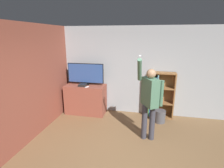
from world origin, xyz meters
TOP-DOWN VIEW (x-y plane):
  - wall_back at (0.00, 2.75)m, footprint 6.57×0.06m
  - wall_side_brick at (-2.31, 1.36)m, footprint 0.06×4.32m
  - tv_ledge at (-1.54, 2.38)m, footprint 1.24×0.59m
  - television at (-1.54, 2.45)m, footprint 1.14×0.22m
  - game_console at (-1.58, 2.27)m, footprint 0.22×0.24m
  - remote_loose at (-1.42, 2.17)m, footprint 0.10×0.14m
  - bookshelf at (0.68, 2.56)m, footprint 0.77×0.28m
  - person at (0.42, 1.26)m, footprint 0.59×0.57m
  - waste_bin at (0.75, 2.20)m, footprint 0.31×0.31m

SIDE VIEW (x-z plane):
  - waste_bin at x=0.75m, z-range 0.00..0.36m
  - tv_ledge at x=-1.54m, z-range 0.00..0.92m
  - bookshelf at x=0.68m, z-range 0.01..1.40m
  - remote_loose at x=-1.42m, z-range 0.92..0.94m
  - game_console at x=-1.58m, z-range 0.92..0.99m
  - person at x=0.42m, z-range 0.03..2.06m
  - television at x=-1.54m, z-range 0.94..1.61m
  - wall_back at x=0.00m, z-range 0.00..2.70m
  - wall_side_brick at x=-2.31m, z-range 0.00..2.70m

